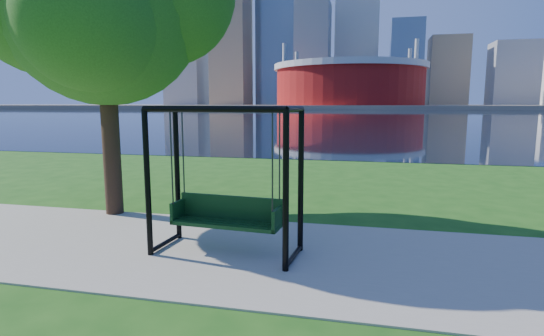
% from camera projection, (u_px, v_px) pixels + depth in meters
% --- Properties ---
extents(ground, '(900.00, 900.00, 0.00)m').
position_uv_depth(ground, '(259.00, 245.00, 7.77)').
color(ground, '#1E5114').
rests_on(ground, ground).
extents(path, '(120.00, 4.00, 0.03)m').
position_uv_depth(path, '(252.00, 253.00, 7.29)').
color(path, '#9E937F').
rests_on(path, ground).
extents(river, '(900.00, 180.00, 0.02)m').
position_uv_depth(river, '(362.00, 114.00, 106.05)').
color(river, black).
rests_on(river, ground).
extents(far_bank, '(900.00, 228.00, 2.00)m').
position_uv_depth(far_bank, '(368.00, 106.00, 302.47)').
color(far_bank, '#937F60').
rests_on(far_bank, ground).
extents(stadium, '(83.00, 83.00, 32.00)m').
position_uv_depth(stadium, '(349.00, 83.00, 234.30)').
color(stadium, maroon).
rests_on(stadium, far_bank).
extents(skyline, '(392.00, 66.00, 96.50)m').
position_uv_depth(skyline, '(364.00, 58.00, 311.12)').
color(skyline, gray).
rests_on(skyline, far_bank).
extents(swing, '(2.54, 1.24, 2.52)m').
position_uv_depth(swing, '(226.00, 184.00, 7.14)').
color(swing, black).
rests_on(swing, ground).
extents(park_tree, '(5.56, 5.03, 6.91)m').
position_uv_depth(park_tree, '(103.00, 1.00, 9.28)').
color(park_tree, black).
rests_on(park_tree, ground).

